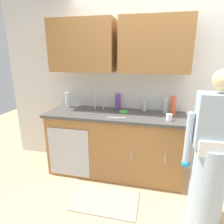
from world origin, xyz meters
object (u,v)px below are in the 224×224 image
Objects in this scene: person_at_sink at (210,163)px; sponge at (123,112)px; bottle_water_tall at (118,102)px; knife_on_counter at (117,118)px; bottle_water_short at (144,105)px; bottle_soap at (173,105)px; cup_by_sink at (169,117)px; bottle_cleaner_spray at (166,105)px; bottle_dish_liquid at (68,100)px; sink at (94,113)px.

sponge is (-1.01, 0.72, 0.26)m from person_at_sink.
bottle_water_tall is 0.42m from knife_on_counter.
bottle_water_tall is (-1.12, 0.88, 0.37)m from person_at_sink.
knife_on_counter is at bearing 155.53° from person_at_sink.
person_at_sink reaches higher than bottle_water_short.
bottle_soap is 2.24× the size of sponge.
knife_on_counter is (-1.06, 0.48, 0.25)m from person_at_sink.
person_at_sink is 0.72m from cup_by_sink.
bottle_cleaner_spray is 0.61m from sponge.
knife_on_counter is at bearing -23.40° from bottle_dish_liquid.
person_at_sink is (1.43, -0.69, -0.23)m from sink.
cup_by_sink is at bearing -48.79° from bottle_water_short.
sponge is (-0.61, 0.20, -0.03)m from cup_by_sink.
sponge is at bearing 162.10° from cup_by_sink.
sponge is (-0.67, -0.10, -0.11)m from bottle_soap.
bottle_water_short is 0.50m from cup_by_sink.
bottle_dish_liquid is 0.94× the size of bottle_soap.
bottle_soap is at bearing 112.34° from person_at_sink.
sink reaches higher than bottle_soap.
bottle_water_tall reaches higher than sponge.
bottle_cleaner_spray reaches higher than bottle_water_short.
bottle_soap is (1.09, 0.14, 0.14)m from sink.
bottle_dish_liquid is 0.94m from knife_on_counter.
bottle_soap is at bearing -11.88° from bottle_water_short.
bottle_dish_liquid is 2.10× the size of sponge.
bottle_water_tall is at bearing 141.91° from person_at_sink.
bottle_dish_liquid is (-0.79, -0.03, -0.00)m from bottle_water_tall.
sponge is at bearing -110.41° from knife_on_counter.
bottle_dish_liquid is 1.02× the size of bottle_cleaner_spray.
knife_on_counter is (-0.63, -0.39, -0.11)m from bottle_cleaner_spray.
bottle_cleaner_spray is (1.00, 0.18, 0.13)m from sink.
sponge is (0.42, 0.04, 0.03)m from sink.
bottle_dish_liquid is at bearing 161.12° from sink.
sponge is at bearing 5.22° from sink.
bottle_water_tall is 0.79m from bottle_soap.
sink is 1.60m from person_at_sink.
bottle_dish_liquid is 2.80× the size of cup_by_sink.
knife_on_counter is (-0.33, -0.42, -0.08)m from bottle_water_short.
bottle_water_tall is at bearing 126.04° from sponge.
bottle_soap is (0.09, -0.05, 0.01)m from bottle_cleaner_spray.
sink is 1.03m from bottle_cleaner_spray.
sponge is (-0.28, -0.18, -0.07)m from bottle_water_short.
bottle_water_tall is 0.69m from bottle_cleaner_spray.
bottle_soap is (0.78, -0.06, 0.01)m from bottle_water_tall.
bottle_dish_liquid is at bearing -32.41° from knife_on_counter.
bottle_water_short is (-0.73, 0.90, 0.33)m from person_at_sink.
person_at_sink is 6.57× the size of bottle_soap.
bottle_cleaner_spray is 2.74× the size of cup_by_sink.
knife_on_counter is (0.06, -0.40, -0.12)m from bottle_water_tall.
person_at_sink is at bearing -38.09° from bottle_water_tall.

